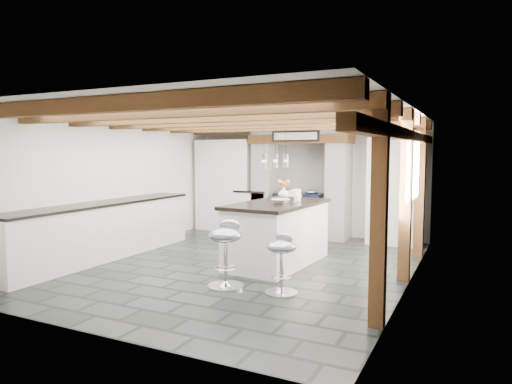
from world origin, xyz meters
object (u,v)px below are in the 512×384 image
at_px(range_cooker, 300,214).
at_px(kitchen_island, 278,232).
at_px(bar_stool_far, 226,246).
at_px(bar_stool_near, 282,256).

xyz_separation_m(range_cooker, kitchen_island, (0.51, -2.35, 0.03)).
distance_m(range_cooker, kitchen_island, 2.41).
height_order(kitchen_island, bar_stool_far, kitchen_island).
bearing_deg(bar_stool_far, bar_stool_near, -4.00).
relative_size(range_cooker, bar_stool_near, 1.33).
bearing_deg(range_cooker, kitchen_island, -77.68).
height_order(bar_stool_near, bar_stool_far, bar_stool_far).
bearing_deg(bar_stool_near, range_cooker, 122.88).
bearing_deg(bar_stool_near, kitchen_island, 130.81).
bearing_deg(range_cooker, bar_stool_far, -83.75).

